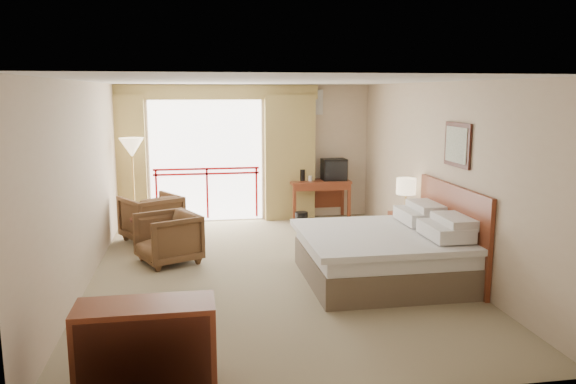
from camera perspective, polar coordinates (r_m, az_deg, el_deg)
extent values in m
plane|color=#86795A|center=(8.17, -1.74, -8.10)|extent=(7.00, 7.00, 0.00)
plane|color=white|center=(7.76, -1.85, 11.19)|extent=(7.00, 7.00, 0.00)
plane|color=#C5AD90|center=(11.30, -4.24, 3.99)|extent=(5.00, 0.00, 5.00)
plane|color=#C5AD90|center=(4.48, 4.40, -5.53)|extent=(5.00, 0.00, 5.00)
plane|color=#C5AD90|center=(7.91, -20.03, 0.75)|extent=(0.00, 7.00, 7.00)
plane|color=#C5AD90|center=(8.56, 15.04, 1.69)|extent=(0.00, 7.00, 7.00)
plane|color=white|center=(11.25, -8.29, 3.12)|extent=(2.40, 0.00, 2.40)
cube|color=#A30D13|center=(11.26, -8.25, 1.85)|extent=(2.09, 0.03, 0.04)
cube|color=#A30D13|center=(11.25, -8.26, 2.35)|extent=(2.09, 0.03, 0.04)
cube|color=#A30D13|center=(11.35, -13.20, -0.30)|extent=(0.04, 0.03, 1.00)
cube|color=#A30D13|center=(11.33, -8.20, -0.16)|extent=(0.04, 0.03, 1.00)
cube|color=#A30D13|center=(11.39, -3.22, -0.01)|extent=(0.04, 0.03, 1.00)
cube|color=olive|center=(11.20, -16.75, 3.02)|extent=(1.00, 0.26, 2.50)
cube|color=olive|center=(11.28, 0.15, 3.50)|extent=(1.00, 0.26, 2.50)
cube|color=olive|center=(11.07, -8.45, 10.01)|extent=(4.40, 0.22, 0.28)
cube|color=silver|center=(11.40, 2.31, 9.11)|extent=(0.50, 0.04, 0.50)
cube|color=brown|center=(7.88, 9.46, -7.41)|extent=(2.05, 2.00, 0.40)
cube|color=silver|center=(7.79, 9.53, -5.30)|extent=(2.01, 1.96, 0.22)
cube|color=silver|center=(7.74, 9.21, -4.40)|extent=(2.09, 2.06, 0.08)
cube|color=silver|center=(7.58, 15.72, -3.80)|extent=(0.50, 0.75, 0.18)
cube|color=silver|center=(8.38, 13.11, -2.36)|extent=(0.50, 0.75, 0.18)
cube|color=silver|center=(7.61, 16.65, -2.87)|extent=(0.40, 0.70, 0.14)
cube|color=silver|center=(8.41, 13.96, -1.52)|extent=(0.40, 0.70, 0.14)
cube|color=maroon|center=(8.14, 16.31, -3.82)|extent=(0.06, 2.10, 1.30)
cube|color=black|center=(7.95, 16.84, 4.61)|extent=(0.03, 0.72, 0.60)
cube|color=silver|center=(7.94, 16.71, 4.61)|extent=(0.01, 0.60, 0.48)
cube|color=maroon|center=(9.22, 11.85, -4.12)|extent=(0.47, 0.55, 0.64)
cylinder|color=tan|center=(9.18, 11.82, -1.89)|extent=(0.13, 0.13, 0.04)
cylinder|color=tan|center=(9.15, 11.86, -0.89)|extent=(0.03, 0.03, 0.33)
cylinder|color=#FFE5B2|center=(9.11, 11.91, 0.58)|extent=(0.31, 0.31, 0.26)
cube|color=black|center=(8.98, 11.99, -2.13)|extent=(0.23, 0.20, 0.09)
cube|color=maroon|center=(11.35, 3.20, 1.07)|extent=(1.21, 0.59, 0.05)
cube|color=maroon|center=(11.07, 0.66, -1.22)|extent=(0.06, 0.06, 0.75)
cube|color=maroon|center=(11.32, 6.21, -1.03)|extent=(0.06, 0.06, 0.75)
cube|color=maroon|center=(11.56, 0.21, -0.73)|extent=(0.06, 0.06, 0.75)
cube|color=maroon|center=(11.80, 5.54, -0.56)|extent=(0.06, 0.06, 0.75)
cube|color=maroon|center=(11.65, 2.91, -0.25)|extent=(1.11, 0.03, 0.56)
cube|color=maroon|center=(11.11, 3.50, 0.45)|extent=(1.11, 0.03, 0.12)
cube|color=black|center=(11.39, 4.68, 2.29)|extent=(0.48, 0.37, 0.44)
cube|color=black|center=(11.21, 4.92, 2.17)|extent=(0.44, 0.02, 0.35)
cylinder|color=black|center=(11.26, 1.47, 1.72)|extent=(0.13, 0.13, 0.23)
cylinder|color=white|center=(11.25, 2.27, 1.38)|extent=(0.10, 0.10, 0.11)
cylinder|color=black|center=(10.70, 1.38, -2.85)|extent=(0.29, 0.29, 0.30)
imported|color=#4C301B|center=(10.09, -13.62, -4.82)|extent=(1.20, 1.21, 0.81)
imported|color=#4C301B|center=(8.78, -12.00, -7.01)|extent=(1.11, 1.10, 0.77)
cylinder|color=black|center=(9.41, -14.30, -2.67)|extent=(0.49, 0.49, 0.04)
cylinder|color=black|center=(9.47, -14.23, -4.18)|extent=(0.06, 0.06, 0.49)
cylinder|color=black|center=(9.53, -14.17, -5.60)|extent=(0.35, 0.35, 0.03)
imported|color=white|center=(9.41, -14.30, -2.56)|extent=(0.18, 0.24, 0.02)
cylinder|color=tan|center=(10.84, -15.21, -3.78)|extent=(0.28, 0.28, 0.03)
cylinder|color=tan|center=(10.69, -15.39, 0.07)|extent=(0.03, 0.03, 1.51)
cone|color=#FFE5B2|center=(10.58, -15.60, 4.37)|extent=(0.44, 0.44, 0.35)
cube|color=maroon|center=(5.16, -14.16, -15.01)|extent=(1.18, 0.49, 0.79)
cube|color=black|center=(4.94, -14.38, -16.21)|extent=(1.08, 0.02, 0.69)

